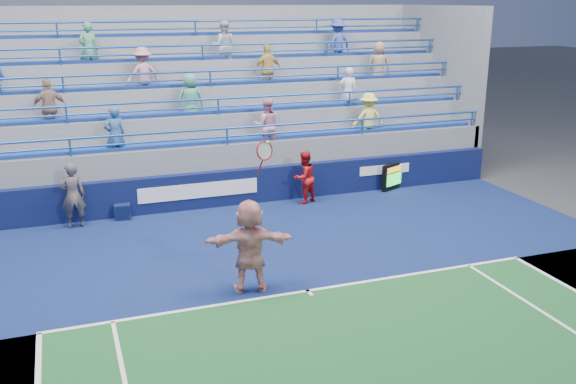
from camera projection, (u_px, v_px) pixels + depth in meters
name	position (u px, v px, depth m)	size (l,w,h in m)	color
ground	(308.00, 292.00, 13.86)	(120.00, 120.00, 0.00)	#333538
sponsor_wall	(230.00, 188.00, 19.56)	(18.00, 0.32, 1.10)	#0A123C
bleacher_stand	(202.00, 132.00, 22.67)	(18.00, 5.60, 6.13)	slate
serve_speed_board	(395.00, 176.00, 21.26)	(1.23, 0.66, 0.89)	black
judge_chair	(122.00, 210.00, 18.39)	(0.50, 0.51, 0.80)	#0C173E
tennis_player	(250.00, 246.00, 13.64)	(1.99, 0.98, 3.30)	white
line_judge	(73.00, 196.00, 17.51)	(0.67, 0.44, 1.84)	#131636
ball_girl	(304.00, 177.00, 19.68)	(0.79, 0.62, 1.63)	red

